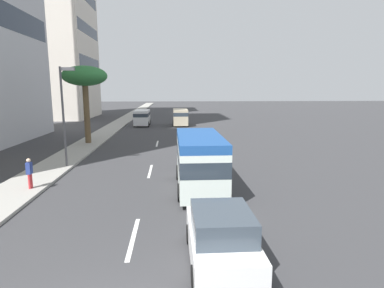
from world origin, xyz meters
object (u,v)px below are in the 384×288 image
van_lead (142,117)px  street_lamp (64,105)px  pedestrian_near_lamp (30,172)px  palm_tree (85,78)px  van_fourth (180,116)px  car_second (221,238)px  minibus_third (199,160)px

van_lead → street_lamp: bearing=-6.2°
van_lead → pedestrian_near_lamp: size_ratio=3.34×
palm_tree → van_fourth: bearing=-31.8°
pedestrian_near_lamp → street_lamp: (4.77, -0.39, 3.14)m
car_second → van_fourth: van_fourth is taller
minibus_third → pedestrian_near_lamp: 8.70m
pedestrian_near_lamp → minibus_third: bearing=-90.1°
van_fourth → pedestrian_near_lamp: van_fourth is taller
van_lead → street_lamp: street_lamp is taller
minibus_third → pedestrian_near_lamp: (0.18, 8.68, -0.56)m
van_fourth → pedestrian_near_lamp: 30.09m
minibus_third → pedestrian_near_lamp: bearing=88.8°
street_lamp → van_fourth: bearing=-18.7°
van_lead → car_second: 37.10m
van_lead → van_fourth: (-0.47, -5.48, 0.08)m
palm_tree → minibus_third: bearing=-146.6°
van_lead → car_second: size_ratio=1.31×
car_second → street_lamp: bearing=34.4°
van_lead → car_second: van_lead is taller
van_lead → pedestrian_near_lamp: 29.49m
minibus_third → street_lamp: 10.00m
van_fourth → pedestrian_near_lamp: (-28.85, 8.54, -0.35)m
van_lead → pedestrian_near_lamp: van_lead is taller
minibus_third → pedestrian_near_lamp: minibus_third is taller
van_fourth → pedestrian_near_lamp: bearing=163.5°
car_second → palm_tree: size_ratio=0.56×
van_fourth → pedestrian_near_lamp: size_ratio=3.05×
car_second → street_lamp: size_ratio=0.62×
van_fourth → palm_tree: bearing=148.2°
car_second → palm_tree: bearing=23.7°
minibus_third → van_fourth: bearing=0.3°
van_lead → street_lamp: 24.87m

